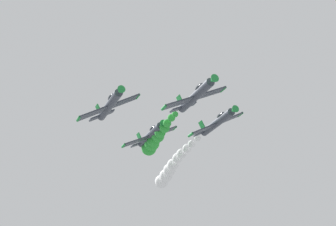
{
  "coord_description": "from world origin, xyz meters",
  "views": [
    {
      "loc": [
        24.66,
        63.7,
        78.93
      ],
      "look_at": [
        0.0,
        0.0,
        106.66
      ],
      "focal_mm": 56.06,
      "sensor_mm": 36.0,
      "label": 1
    }
  ],
  "objects_px": {
    "airplane_lead": "(196,95)",
    "airplane_right_inner": "(110,105)",
    "airplane_left_inner": "(217,122)",
    "airplane_left_outer": "(151,135)"
  },
  "relations": [
    {
      "from": "airplane_left_outer",
      "to": "airplane_right_inner",
      "type": "bearing_deg",
      "value": 44.38
    },
    {
      "from": "airplane_left_inner",
      "to": "airplane_lead",
      "type": "bearing_deg",
      "value": 48.39
    },
    {
      "from": "airplane_left_inner",
      "to": "airplane_right_inner",
      "type": "bearing_deg",
      "value": 0.29
    },
    {
      "from": "airplane_left_inner",
      "to": "airplane_right_inner",
      "type": "xyz_separation_m",
      "value": [
        16.15,
        0.08,
        0.22
      ]
    },
    {
      "from": "airplane_lead",
      "to": "airplane_right_inner",
      "type": "bearing_deg",
      "value": -39.46
    },
    {
      "from": "airplane_lead",
      "to": "airplane_right_inner",
      "type": "relative_size",
      "value": 1.0
    },
    {
      "from": "airplane_left_inner",
      "to": "airplane_left_outer",
      "type": "distance_m",
      "value": 11.27
    },
    {
      "from": "airplane_lead",
      "to": "airplane_left_inner",
      "type": "distance_m",
      "value": 10.33
    },
    {
      "from": "airplane_left_inner",
      "to": "airplane_right_inner",
      "type": "distance_m",
      "value": 16.15
    },
    {
      "from": "airplane_left_inner",
      "to": "airplane_left_outer",
      "type": "bearing_deg",
      "value": -50.07
    }
  ]
}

